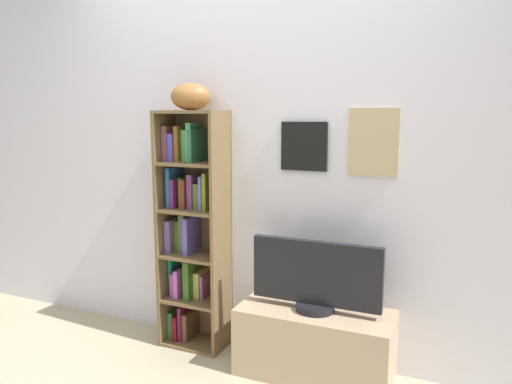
# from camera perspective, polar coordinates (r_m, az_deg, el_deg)

# --- Properties ---
(back_wall) EXTENTS (4.80, 0.08, 2.58)m
(back_wall) POSITION_cam_1_polar(r_m,az_deg,el_deg) (2.97, -0.12, 5.31)
(back_wall) COLOR silver
(back_wall) RESTS_ON ground
(bookshelf) EXTENTS (0.42, 0.26, 1.52)m
(bookshelf) POSITION_cam_1_polar(r_m,az_deg,el_deg) (3.11, -7.71, -4.37)
(bookshelf) COLOR brown
(bookshelf) RESTS_ON ground
(football) EXTENTS (0.29, 0.25, 0.16)m
(football) POSITION_cam_1_polar(r_m,az_deg,el_deg) (2.99, -7.78, 11.20)
(football) COLOR #955F32
(football) RESTS_ON bookshelf
(tv_stand) EXTENTS (0.88, 0.39, 0.40)m
(tv_stand) POSITION_cam_1_polar(r_m,az_deg,el_deg) (2.89, 6.97, -17.45)
(tv_stand) COLOR tan
(tv_stand) RESTS_ON ground
(television) EXTENTS (0.74, 0.22, 0.40)m
(television) POSITION_cam_1_polar(r_m,az_deg,el_deg) (2.74, 7.14, -10.00)
(television) COLOR black
(television) RESTS_ON tv_stand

